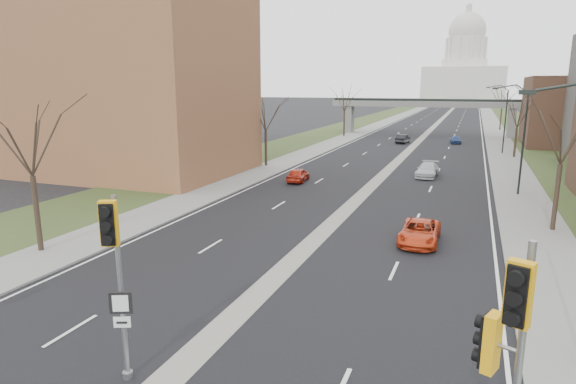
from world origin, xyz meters
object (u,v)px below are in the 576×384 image
Objects in this scene: car_left_near at (298,175)px; car_left_far at (403,139)px; signal_pole_right at (507,338)px; signal_pole_median at (115,258)px; car_right_far at (455,139)px; car_right_mid at (427,170)px; car_right_near at (420,232)px.

car_left_far reaches higher than car_left_near.
signal_pole_right is 67.15m from car_left_far.
signal_pole_median reaches higher than car_right_far.
signal_pole_right reaches higher than car_right_mid.
signal_pole_right is at bearing -79.07° from car_right_near.
car_right_mid is at bearing 58.65° from signal_pole_median.
car_right_near is 1.26× the size of car_right_far.
car_left_near is at bearing 137.90° from signal_pole_right.
signal_pole_right is 1.62× the size of car_right_far.
signal_pole_median is 1.23× the size of car_right_mid.
signal_pole_right is 1.25× the size of car_right_mid.
car_right_near is 0.97× the size of car_right_mid.
car_left_near reaches higher than car_right_far.
car_left_far is at bearing 104.56° from car_right_mid.
signal_pole_median reaches higher than car_right_mid.
car_right_mid reaches higher than car_left_near.
car_right_mid is (5.23, 37.82, -3.30)m from signal_pole_median.
signal_pole_median is 65.78m from car_left_far.
car_left_far is (-10.96, 66.17, -3.12)m from signal_pole_right.
car_left_near is at bearing -116.16° from car_right_far.
signal_pole_median is 10.03m from signal_pole_right.
car_left_far is (4.77, 34.64, 0.03)m from car_left_near.
signal_pole_right is at bearing 111.39° from car_left_near.
car_right_near is at bearing 125.85° from car_left_near.
signal_pole_median reaches higher than car_right_near.
car_left_near is 0.81× the size of car_right_mid.
car_right_near is 51.46m from car_right_far.
car_left_near is 34.97m from car_left_far.
car_right_mid is at bearing 109.36° from car_left_far.
car_left_far is 1.14× the size of car_right_far.
signal_pole_right is at bearing -80.82° from car_right_mid.
car_left_far is 0.90× the size of car_right_near.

